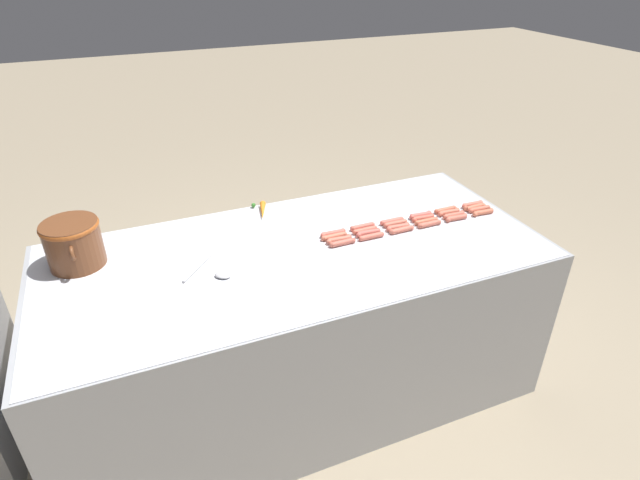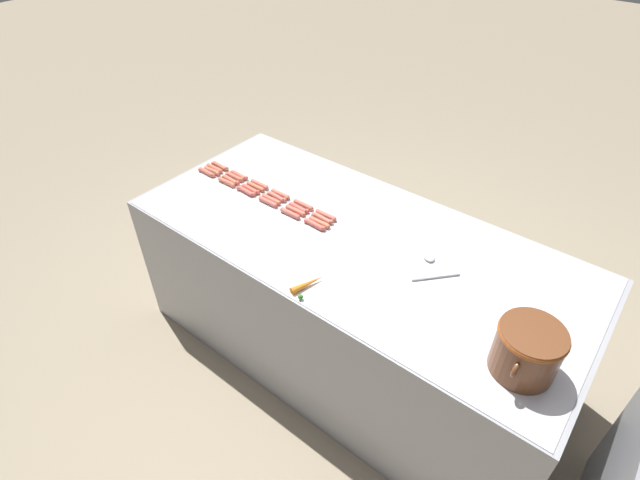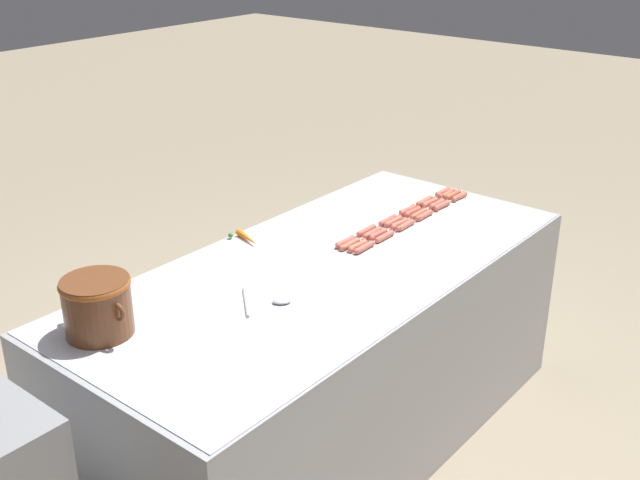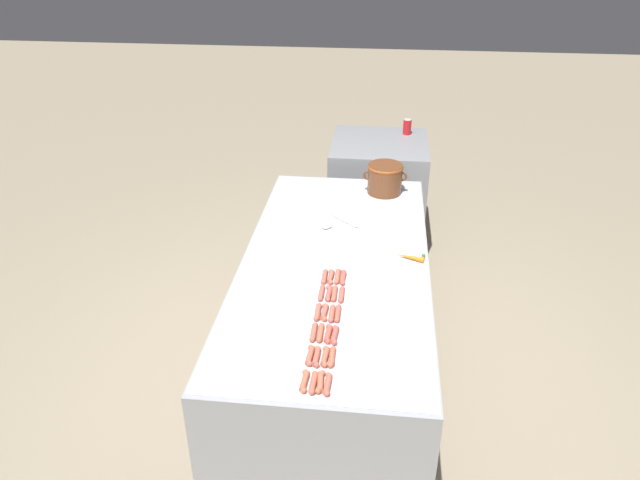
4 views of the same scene
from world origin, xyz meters
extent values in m
plane|color=gray|center=(0.00, 0.00, 0.00)|extent=(20.00, 20.00, 0.00)
cube|color=#9EA0A5|center=(0.00, 0.00, 0.43)|extent=(1.03, 2.28, 0.85)
cube|color=silver|center=(0.00, 0.00, 0.86)|extent=(1.01, 2.23, 0.00)
cylinder|color=#CB6549|center=(-0.04, -1.00, 0.87)|extent=(0.03, 0.11, 0.03)
sphere|color=#CB6549|center=(-0.03, -1.06, 0.87)|extent=(0.03, 0.03, 0.03)
sphere|color=#CB6549|center=(-0.04, -0.95, 0.87)|extent=(0.03, 0.03, 0.03)
cylinder|color=#C9624F|center=(-0.03, -0.84, 0.87)|extent=(0.03, 0.11, 0.03)
sphere|color=#C9624F|center=(-0.03, -0.90, 0.87)|extent=(0.03, 0.03, 0.03)
sphere|color=#C9624F|center=(-0.04, -0.79, 0.87)|extent=(0.03, 0.03, 0.03)
cylinder|color=#C3614D|center=(-0.04, -0.68, 0.87)|extent=(0.03, 0.11, 0.03)
sphere|color=#C3614D|center=(-0.04, -0.73, 0.87)|extent=(0.03, 0.03, 0.03)
sphere|color=#C3614D|center=(-0.04, -0.63, 0.87)|extent=(0.03, 0.03, 0.03)
cylinder|color=#C6634F|center=(-0.04, -0.53, 0.87)|extent=(0.03, 0.11, 0.03)
sphere|color=#C6634F|center=(-0.04, -0.58, 0.87)|extent=(0.03, 0.03, 0.03)
sphere|color=#C6634F|center=(-0.04, -0.47, 0.87)|extent=(0.03, 0.03, 0.03)
cylinder|color=#C9614E|center=(-0.04, -0.36, 0.87)|extent=(0.03, 0.11, 0.03)
sphere|color=#C9614E|center=(-0.04, -0.41, 0.87)|extent=(0.03, 0.03, 0.03)
sphere|color=#C9614E|center=(-0.04, -0.31, 0.87)|extent=(0.03, 0.03, 0.03)
cylinder|color=#C05F4E|center=(-0.04, -0.21, 0.87)|extent=(0.03, 0.11, 0.03)
sphere|color=#C05F4E|center=(-0.04, -0.27, 0.87)|extent=(0.03, 0.03, 0.03)
sphere|color=#C05F4E|center=(-0.04, -0.16, 0.87)|extent=(0.03, 0.03, 0.03)
cylinder|color=#CA634C|center=(0.00, -1.01, 0.87)|extent=(0.03, 0.11, 0.03)
sphere|color=#CA634C|center=(0.00, -1.06, 0.87)|extent=(0.03, 0.03, 0.03)
sphere|color=#CA634C|center=(0.00, -0.96, 0.87)|extent=(0.03, 0.03, 0.03)
cylinder|color=#C45F4B|center=(-0.01, -0.85, 0.87)|extent=(0.03, 0.11, 0.03)
sphere|color=#C45F4B|center=(0.00, -0.90, 0.87)|extent=(0.03, 0.03, 0.03)
sphere|color=#C45F4B|center=(-0.01, -0.80, 0.87)|extent=(0.03, 0.03, 0.03)
cylinder|color=#C26448|center=(-0.01, -0.68, 0.87)|extent=(0.03, 0.11, 0.03)
sphere|color=#C26448|center=(-0.01, -0.74, 0.87)|extent=(0.03, 0.03, 0.03)
sphere|color=#C26448|center=(-0.01, -0.63, 0.87)|extent=(0.03, 0.03, 0.03)
cylinder|color=#C96351|center=(-0.01, -0.52, 0.87)|extent=(0.03, 0.11, 0.03)
sphere|color=#C96351|center=(0.00, -0.58, 0.87)|extent=(0.03, 0.03, 0.03)
sphere|color=#C96351|center=(-0.01, -0.47, 0.87)|extent=(0.03, 0.03, 0.03)
cylinder|color=#C25A4F|center=(0.00, -0.36, 0.87)|extent=(0.03, 0.11, 0.03)
sphere|color=#C25A4F|center=(0.00, -0.42, 0.87)|extent=(0.03, 0.03, 0.03)
sphere|color=#C25A4F|center=(-0.01, -0.31, 0.87)|extent=(0.03, 0.03, 0.03)
cylinder|color=#C76651|center=(-0.01, -0.21, 0.87)|extent=(0.03, 0.11, 0.03)
sphere|color=#C76651|center=(0.00, -0.26, 0.87)|extent=(0.03, 0.03, 0.03)
sphere|color=#C76651|center=(-0.01, -0.16, 0.87)|extent=(0.03, 0.03, 0.03)
cylinder|color=#C4674B|center=(0.03, -1.00, 0.87)|extent=(0.03, 0.11, 0.03)
sphere|color=#C4674B|center=(0.02, -1.05, 0.87)|extent=(0.03, 0.03, 0.03)
sphere|color=#C4674B|center=(0.03, -0.95, 0.87)|extent=(0.03, 0.03, 0.03)
cylinder|color=#C9654E|center=(0.03, -0.84, 0.87)|extent=(0.03, 0.11, 0.03)
sphere|color=#C9654E|center=(0.03, -0.90, 0.87)|extent=(0.03, 0.03, 0.03)
sphere|color=#C9654E|center=(0.03, -0.79, 0.87)|extent=(0.03, 0.03, 0.03)
cylinder|color=#CD5A48|center=(0.03, -0.69, 0.87)|extent=(0.03, 0.11, 0.03)
sphere|color=#CD5A48|center=(0.03, -0.74, 0.87)|extent=(0.03, 0.03, 0.03)
sphere|color=#CD5A48|center=(0.03, -0.63, 0.87)|extent=(0.03, 0.03, 0.03)
cylinder|color=#C5634E|center=(0.03, -0.53, 0.87)|extent=(0.03, 0.11, 0.03)
sphere|color=#C5634E|center=(0.03, -0.58, 0.87)|extent=(0.03, 0.03, 0.03)
sphere|color=#C5634E|center=(0.03, -0.48, 0.87)|extent=(0.03, 0.03, 0.03)
cylinder|color=#CC614D|center=(0.03, -0.36, 0.87)|extent=(0.03, 0.11, 0.03)
sphere|color=#CC614D|center=(0.03, -0.41, 0.87)|extent=(0.03, 0.03, 0.03)
sphere|color=#CC614D|center=(0.03, -0.31, 0.87)|extent=(0.03, 0.03, 0.03)
cylinder|color=#CD684D|center=(0.03, -0.20, 0.87)|extent=(0.03, 0.11, 0.03)
sphere|color=#CD684D|center=(0.03, -0.25, 0.87)|extent=(0.03, 0.03, 0.03)
sphere|color=#CD684D|center=(0.03, -0.15, 0.87)|extent=(0.03, 0.03, 0.03)
cylinder|color=#CE624F|center=(0.06, -1.01, 0.87)|extent=(0.03, 0.11, 0.03)
sphere|color=#CE624F|center=(0.06, -1.06, 0.87)|extent=(0.03, 0.03, 0.03)
sphere|color=#CE624F|center=(0.06, -0.96, 0.87)|extent=(0.03, 0.03, 0.03)
cylinder|color=#CA6348|center=(0.06, -0.84, 0.87)|extent=(0.03, 0.11, 0.03)
sphere|color=#CA6348|center=(0.06, -0.90, 0.87)|extent=(0.03, 0.03, 0.03)
sphere|color=#CA6348|center=(0.06, -0.79, 0.87)|extent=(0.03, 0.03, 0.03)
cylinder|color=#CB5A4F|center=(0.06, -0.69, 0.87)|extent=(0.03, 0.11, 0.03)
sphere|color=#CB5A4F|center=(0.06, -0.74, 0.87)|extent=(0.03, 0.03, 0.03)
sphere|color=#CB5A4F|center=(0.05, -0.64, 0.87)|extent=(0.03, 0.03, 0.03)
cylinder|color=#CA5D4E|center=(0.06, -0.53, 0.87)|extent=(0.03, 0.11, 0.03)
sphere|color=#CA5D4E|center=(0.06, -0.58, 0.87)|extent=(0.03, 0.03, 0.03)
sphere|color=#CA5D4E|center=(0.06, -0.47, 0.87)|extent=(0.03, 0.03, 0.03)
cylinder|color=#C85D4E|center=(0.06, -0.37, 0.87)|extent=(0.03, 0.11, 0.03)
sphere|color=#C85D4E|center=(0.06, -0.42, 0.87)|extent=(0.03, 0.03, 0.03)
sphere|color=#C85D4E|center=(0.06, -0.31, 0.87)|extent=(0.03, 0.03, 0.03)
cylinder|color=#CB5A4C|center=(0.06, -0.21, 0.87)|extent=(0.03, 0.11, 0.03)
sphere|color=#CB5A4C|center=(0.06, -0.26, 0.87)|extent=(0.03, 0.03, 0.03)
sphere|color=#CB5A4C|center=(0.06, -0.15, 0.87)|extent=(0.03, 0.03, 0.03)
cylinder|color=brown|center=(0.25, 0.91, 0.96)|extent=(0.23, 0.23, 0.20)
torus|color=#9E4A1B|center=(0.25, 0.91, 1.05)|extent=(0.24, 0.24, 0.03)
torus|color=brown|center=(0.14, 0.91, 0.98)|extent=(0.07, 0.02, 0.07)
torus|color=brown|center=(0.37, 0.91, 0.98)|extent=(0.07, 0.02, 0.07)
cylinder|color=#B7B7BC|center=(0.02, 0.45, 0.86)|extent=(0.17, 0.15, 0.01)
ellipsoid|color=#B7B7BC|center=(-0.08, 0.36, 0.87)|extent=(0.08, 0.09, 0.02)
cone|color=orange|center=(0.41, 0.03, 0.87)|extent=(0.17, 0.08, 0.03)
sphere|color=#387F2D|center=(0.49, 0.06, 0.87)|extent=(0.02, 0.02, 0.02)
camera|label=1|loc=(-1.87, 0.66, 2.08)|focal=28.77mm
camera|label=2|loc=(1.55, 1.01, 2.35)|focal=27.29mm
camera|label=3|loc=(-1.79, 2.22, 2.22)|focal=43.66mm
camera|label=4|loc=(0.23, -2.82, 2.55)|focal=33.45mm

